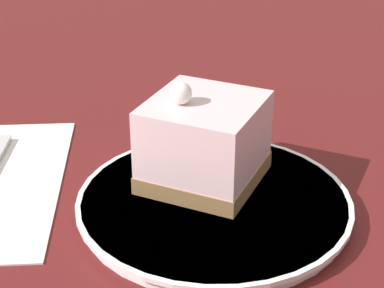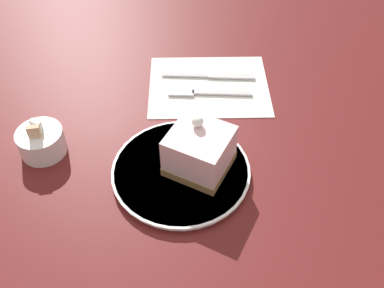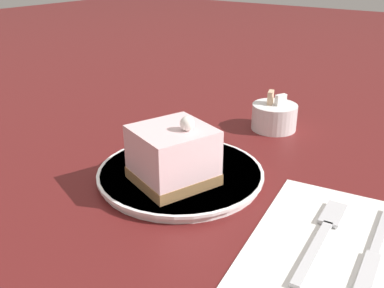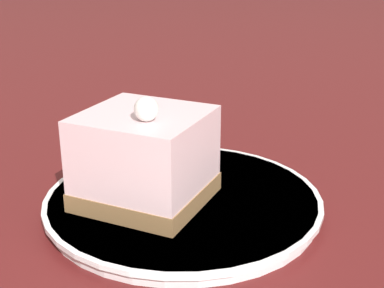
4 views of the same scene
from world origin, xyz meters
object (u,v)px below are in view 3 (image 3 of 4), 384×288
(knife, at_px, (371,264))
(plate, at_px, (181,174))
(cake_slice, at_px, (173,155))
(fork, at_px, (324,231))
(sugar_bowl, at_px, (274,116))

(knife, bearing_deg, plate, 167.15)
(cake_slice, height_order, fork, cake_slice)
(cake_slice, height_order, knife, cake_slice)
(cake_slice, bearing_deg, knife, 17.98)
(sugar_bowl, bearing_deg, cake_slice, -92.25)
(plate, distance_m, cake_slice, 0.05)
(sugar_bowl, bearing_deg, knife, -49.08)
(fork, bearing_deg, cake_slice, -179.69)
(plate, relative_size, knife, 1.19)
(cake_slice, distance_m, knife, 0.25)
(plate, bearing_deg, sugar_bowl, 85.02)
(fork, relative_size, knife, 0.88)
(plate, bearing_deg, cake_slice, -70.05)
(plate, xyz_separation_m, fork, (0.20, -0.01, -0.00))
(fork, distance_m, knife, 0.06)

